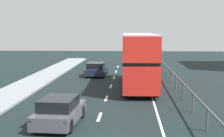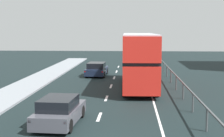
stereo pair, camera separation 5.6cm
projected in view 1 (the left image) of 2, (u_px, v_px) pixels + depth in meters
lane_paint_markings at (137, 105)px, 20.12m from camera, size 3.25×46.00×0.01m
bridge_side_railing at (188, 91)px, 20.06m from camera, size 0.10×42.00×1.10m
double_decker_bus_red at (138, 59)px, 26.02m from camera, size 2.72×10.41×4.28m
hatchback_car_near at (60, 111)px, 15.99m from camera, size 2.00×4.15×1.36m
sedan_car_ahead at (96, 69)px, 32.89m from camera, size 2.02×4.11×1.35m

